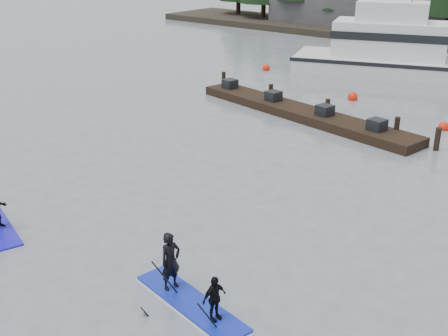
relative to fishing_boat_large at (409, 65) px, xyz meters
The scene contains 8 objects.
ground 28.34m from the fishing_boat_large, 84.64° to the right, with size 160.00×160.00×0.00m, color slate.
waterfront_building 19.53m from the fishing_boat_large, 125.71° to the left, with size 18.00×6.00×5.00m, color #4C4C51.
fishing_boat_large is the anchor object (origin of this frame).
floating_dock 12.39m from the fishing_boat_large, 91.93° to the right, with size 13.25×1.77×0.44m, color black.
buoy_d 11.46m from the fishing_boat_large, 59.20° to the right, with size 0.50×0.50×0.50m, color #FF230C.
buoy_b 7.79m from the fishing_boat_large, 89.64° to the right, with size 0.57×0.57×0.57m, color #FF230C.
buoy_a 9.39m from the fishing_boat_large, 150.60° to the right, with size 0.53×0.53×0.53m, color #FF230C.
paddleboard_duo 28.16m from the fishing_boat_large, 77.84° to the right, with size 3.65×1.54×2.16m.
Camera 1 is at (11.28, -7.65, 8.34)m, focal length 45.00 mm.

